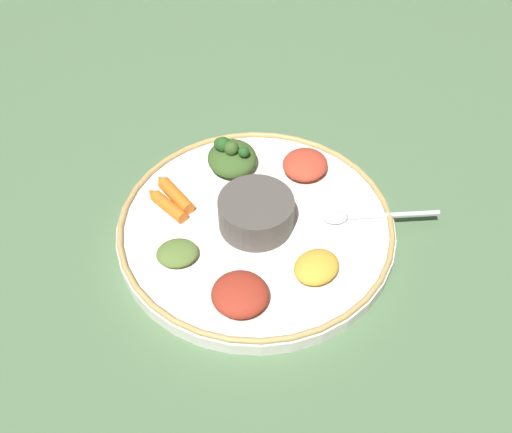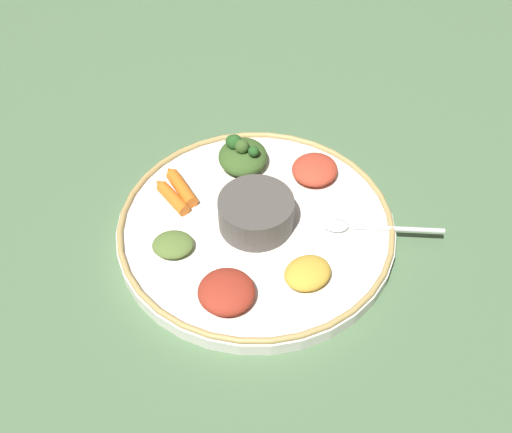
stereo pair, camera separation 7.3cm
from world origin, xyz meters
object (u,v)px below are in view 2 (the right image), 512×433
Objects in this scene: greens_pile at (242,155)px; carrot_near_spoon at (180,186)px; center_bowl at (256,212)px; spoon at (364,227)px; carrot_outer at (171,196)px.

carrot_near_spoon is (-0.01, 0.10, -0.01)m from greens_pile.
greens_pile reaches higher than center_bowl.
spoon is at bearing -155.68° from greens_pile.
spoon is (-0.08, -0.12, -0.02)m from center_bowl.
center_bowl is 0.69× the size of spoon.
carrot_near_spoon is at bearing 31.31° from center_bowl.
greens_pile is at bearing 24.32° from spoon.
greens_pile is 0.12m from carrot_outer.
carrot_outer is (0.10, 0.08, -0.02)m from center_bowl.
center_bowl reaches higher than carrot_near_spoon.
greens_pile is 1.26× the size of carrot_near_spoon.
center_bowl is 0.13m from carrot_near_spoon.
spoon is 1.41× the size of greens_pile.
carrot_near_spoon is at bearing 94.05° from greens_pile.
carrot_outer is at bearing 121.80° from carrot_near_spoon.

